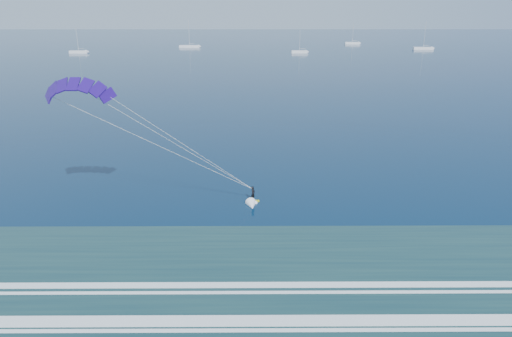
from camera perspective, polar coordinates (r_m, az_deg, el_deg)
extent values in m
cube|color=#1E423F|center=(32.70, 0.80, -15.85)|extent=(600.00, 22.00, 0.03)
cube|color=white|center=(30.68, 0.89, -18.51)|extent=(600.00, 1.10, 0.07)
cube|color=white|center=(33.93, 0.75, -14.37)|extent=(600.00, 0.70, 0.07)
cube|color=#BFC717|center=(47.40, -0.37, -4.07)|extent=(1.29, 0.41, 0.07)
imported|color=black|center=(47.07, -0.37, -3.15)|extent=(0.60, 0.69, 1.58)
cone|color=white|center=(46.19, -0.56, -4.66)|extent=(1.31, 1.74, 1.10)
cube|color=white|center=(225.90, -21.28, 13.42)|extent=(8.07, 2.40, 1.20)
cylinder|color=silver|center=(225.52, -21.46, 14.82)|extent=(0.18, 0.18, 9.97)
cylinder|color=silver|center=(225.38, -21.03, 13.80)|extent=(2.60, 0.12, 0.12)
cube|color=white|center=(245.87, -8.31, 14.87)|extent=(10.48, 2.40, 1.20)
cylinder|color=silver|center=(245.46, -8.39, 16.48)|extent=(0.18, 0.18, 12.68)
cylinder|color=silver|center=(245.62, -8.04, 15.20)|extent=(2.60, 0.12, 0.12)
cube|color=white|center=(212.91, 5.45, 14.31)|extent=(7.17, 2.40, 1.20)
cylinder|color=silver|center=(212.53, 5.49, 15.68)|extent=(0.18, 0.18, 8.96)
cylinder|color=silver|center=(212.91, 5.79, 14.68)|extent=(2.60, 0.12, 0.12)
cube|color=white|center=(272.78, 11.95, 15.08)|extent=(8.37, 2.40, 1.20)
cylinder|color=silver|center=(272.46, 12.04, 16.28)|extent=(0.18, 0.18, 10.23)
cylinder|color=silver|center=(272.94, 12.23, 15.36)|extent=(2.60, 0.12, 0.12)
cube|color=white|center=(245.65, 20.17, 13.92)|extent=(9.75, 2.40, 1.20)
cylinder|color=silver|center=(245.25, 20.35, 15.45)|extent=(0.18, 0.18, 11.97)
cylinder|color=silver|center=(245.97, 20.48, 14.22)|extent=(2.60, 0.12, 0.12)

